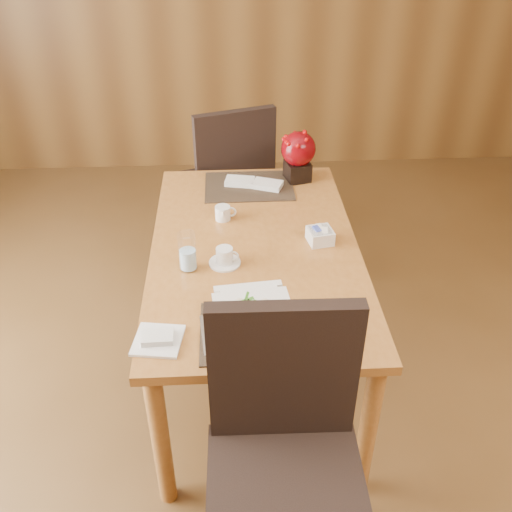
{
  "coord_description": "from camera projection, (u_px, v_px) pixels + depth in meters",
  "views": [
    {
      "loc": [
        -0.11,
        -1.46,
        2.13
      ],
      "look_at": [
        -0.01,
        0.35,
        0.87
      ],
      "focal_mm": 40.0,
      "sensor_mm": 36.0,
      "label": 1
    }
  ],
  "objects": [
    {
      "name": "bread_plate",
      "position": [
        158.0,
        340.0,
        1.98
      ],
      "size": [
        0.19,
        0.19,
        0.01
      ],
      "primitive_type": "cube",
      "rotation": [
        0.0,
        0.0,
        -0.15
      ],
      "color": "white",
      "rests_on": "dining_table"
    },
    {
      "name": "napkins_far",
      "position": [
        255.0,
        183.0,
        2.92
      ],
      "size": [
        0.31,
        0.19,
        0.03
      ],
      "primitive_type": null,
      "rotation": [
        0.0,
        0.0,
        -0.3
      ],
      "color": "silver",
      "rests_on": "dining_table"
    },
    {
      "name": "far_chair",
      "position": [
        229.0,
        178.0,
        3.38
      ],
      "size": [
        0.61,
        0.61,
        1.04
      ],
      "rotation": [
        0.0,
        0.0,
        3.45
      ],
      "color": "black",
      "rests_on": "ground"
    },
    {
      "name": "placemat_near",
      "position": [
        263.0,
        331.0,
        2.03
      ],
      "size": [
        0.45,
        0.33,
        0.01
      ],
      "primitive_type": "cube",
      "color": "black",
      "rests_on": "dining_table"
    },
    {
      "name": "ground",
      "position": [
        263.0,
        471.0,
        2.41
      ],
      "size": [
        6.0,
        6.0,
        0.0
      ],
      "primitive_type": "plane",
      "color": "brown",
      "rests_on": "ground"
    },
    {
      "name": "water_glass",
      "position": [
        187.0,
        252.0,
        2.29
      ],
      "size": [
        0.09,
        0.09,
        0.17
      ],
      "primitive_type": "cylinder",
      "rotation": [
        0.0,
        0.0,
        -0.32
      ],
      "color": "white",
      "rests_on": "dining_table"
    },
    {
      "name": "sugar_caddy",
      "position": [
        320.0,
        236.0,
        2.49
      ],
      "size": [
        0.12,
        0.12,
        0.06
      ],
      "primitive_type": "cube",
      "rotation": [
        0.0,
        0.0,
        0.19
      ],
      "color": "white",
      "rests_on": "dining_table"
    },
    {
      "name": "berry_decor",
      "position": [
        298.0,
        153.0,
        2.91
      ],
      "size": [
        0.18,
        0.18,
        0.26
      ],
      "rotation": [
        0.0,
        0.0,
        0.24
      ],
      "color": "black",
      "rests_on": "dining_table"
    },
    {
      "name": "placemat_far",
      "position": [
        249.0,
        186.0,
        2.93
      ],
      "size": [
        0.45,
        0.33,
        0.01
      ],
      "primitive_type": "cube",
      "color": "black",
      "rests_on": "dining_table"
    },
    {
      "name": "soup_setting",
      "position": [
        253.0,
        319.0,
        1.99
      ],
      "size": [
        0.32,
        0.32,
        0.12
      ],
      "rotation": [
        0.0,
        0.0,
        0.1
      ],
      "color": "white",
      "rests_on": "dining_table"
    },
    {
      "name": "coffee_cup",
      "position": [
        225.0,
        257.0,
        2.35
      ],
      "size": [
        0.13,
        0.13,
        0.07
      ],
      "rotation": [
        0.0,
        0.0,
        -0.28
      ],
      "color": "white",
      "rests_on": "dining_table"
    },
    {
      "name": "dining_table",
      "position": [
        255.0,
        264.0,
        2.53
      ],
      "size": [
        0.9,
        1.5,
        0.75
      ],
      "color": "#A5682E",
      "rests_on": "ground"
    },
    {
      "name": "creamer_jug",
      "position": [
        223.0,
        213.0,
        2.65
      ],
      "size": [
        0.1,
        0.1,
        0.07
      ],
      "primitive_type": null,
      "rotation": [
        0.0,
        0.0,
        0.06
      ],
      "color": "white",
      "rests_on": "dining_table"
    },
    {
      "name": "near_chair",
      "position": [
        285.0,
        446.0,
        1.8
      ],
      "size": [
        0.51,
        0.51,
        1.07
      ],
      "rotation": [
        0.0,
        0.0,
        -0.02
      ],
      "color": "black",
      "rests_on": "ground"
    }
  ]
}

